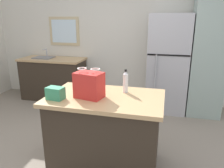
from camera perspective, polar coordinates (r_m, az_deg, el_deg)
The scene contains 9 objects.
ground at distance 2.92m, azimuth -7.29°, elevation -19.24°, with size 6.86×6.86×0.00m, color gray.
back_wall at distance 4.62m, azimuth 2.56°, elevation 12.92°, with size 5.72×0.13×2.79m.
kitchen_island at distance 2.61m, azimuth -1.64°, elevation -12.28°, with size 1.27×0.80×0.89m.
refrigerator at distance 4.20m, azimuth 14.23°, elevation 5.07°, with size 0.72×0.68×1.79m.
tall_cabinet at distance 4.22m, azimuth 23.58°, elevation 7.28°, with size 0.57×0.61×2.23m.
sink_counter at distance 4.93m, azimuth -14.94°, elevation 1.50°, with size 1.35×0.62×1.07m.
shopping_bag at distance 2.35m, azimuth -5.95°, elevation -0.24°, with size 0.32×0.25×0.32m.
small_box at distance 2.39m, azimuth -14.46°, elevation -2.34°, with size 0.18×0.12×0.13m, color #388E66.
bottle at distance 2.51m, azimuth 3.52°, elevation 0.52°, with size 0.06×0.06×0.27m.
Camera 1 is at (0.91, -2.18, 1.72)m, focal length 35.30 mm.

